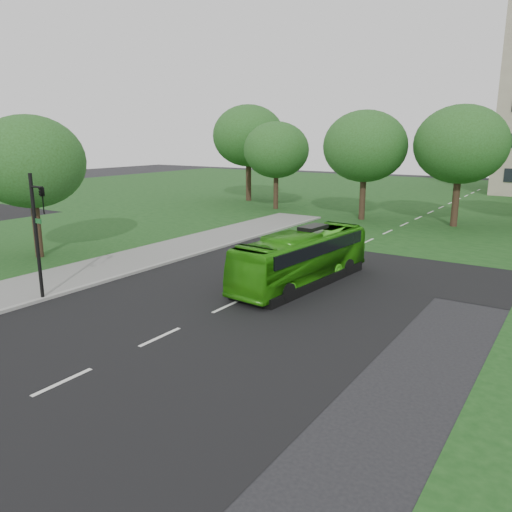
# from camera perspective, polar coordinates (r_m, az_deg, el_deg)

# --- Properties ---
(ground) EXTENTS (160.00, 160.00, 0.00)m
(ground) POSITION_cam_1_polar(r_m,az_deg,el_deg) (19.63, -6.81, -7.34)
(ground) COLOR black
(ground) RESTS_ON ground
(street_surfaces) EXTENTS (120.00, 120.00, 0.15)m
(street_surfaces) POSITION_cam_1_polar(r_m,az_deg,el_deg) (39.31, 14.65, 2.92)
(street_surfaces) COLOR black
(street_surfaces) RESTS_ON ground
(tree_park_a) EXTENTS (6.30, 6.30, 8.38)m
(tree_park_a) POSITION_cam_1_polar(r_m,az_deg,el_deg) (49.02, 2.33, 12.01)
(tree_park_a) COLOR black
(tree_park_a) RESTS_ON ground
(tree_park_b) EXTENTS (6.95, 6.95, 9.12)m
(tree_park_b) POSITION_cam_1_polar(r_m,az_deg,el_deg) (43.40, 12.35, 12.14)
(tree_park_b) COLOR black
(tree_park_b) RESTS_ON ground
(tree_park_c) EXTENTS (7.05, 7.05, 9.36)m
(tree_park_c) POSITION_cam_1_polar(r_m,az_deg,el_deg) (42.11, 22.37, 11.70)
(tree_park_c) COLOR black
(tree_park_c) RESTS_ON ground
(tree_park_f) EXTENTS (7.72, 7.72, 10.31)m
(tree_park_f) POSITION_cam_1_polar(r_m,az_deg,el_deg) (55.36, -0.87, 13.56)
(tree_park_f) COLOR black
(tree_park_f) RESTS_ON ground
(tree_side_near) EXTENTS (6.15, 6.15, 8.18)m
(tree_side_near) POSITION_cam_1_polar(r_m,az_deg,el_deg) (31.48, -24.41, 9.76)
(tree_side_near) COLOR black
(tree_side_near) RESTS_ON ground
(bus) EXTENTS (2.88, 9.27, 2.54)m
(bus) POSITION_cam_1_polar(r_m,az_deg,el_deg) (24.04, 5.31, -0.22)
(bus) COLOR #2E9711
(bus) RESTS_ON ground
(traffic_light) EXTENTS (0.89, 0.27, 5.49)m
(traffic_light) POSITION_cam_1_polar(r_m,az_deg,el_deg) (22.85, -23.66, 2.98)
(traffic_light) COLOR black
(traffic_light) RESTS_ON ground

